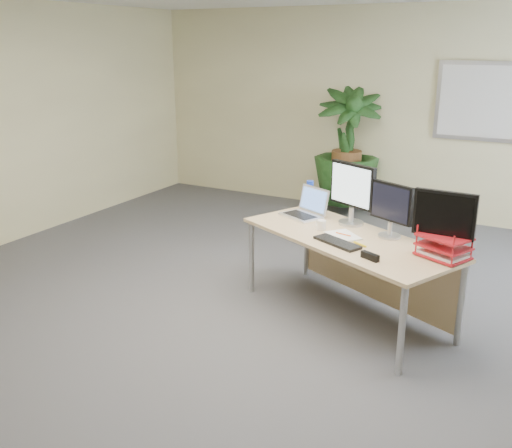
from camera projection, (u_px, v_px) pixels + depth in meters
The scene contains 17 objects.
floor at pixel (240, 337), 4.52m from camera, with size 8.00×8.00×0.00m, color #48484D.
back_wall at pixel (392, 113), 7.46m from camera, with size 7.00×0.04×2.70m, color #C4BB8B.
whiteboard at pixel (491, 102), 6.82m from camera, with size 1.30×0.04×0.95m.
desk at pixel (356, 251), 4.78m from camera, with size 2.01×1.49×0.71m.
floor_plant at pixel (346, 158), 7.61m from camera, with size 0.84×0.84×1.50m, color #133312.
monitor_left at pixel (352, 190), 4.91m from camera, with size 0.46×0.24×0.54m.
monitor_right at pixel (391, 207), 4.59m from camera, with size 0.38×0.20×0.45m.
monitor_dark at pixel (444, 220), 4.16m from camera, with size 0.45×0.20×0.50m.
laptop at pixel (306, 209), 5.22m from camera, with size 0.45×0.43×0.25m.
keyboard at pixel (337, 242), 4.51m from camera, with size 0.41×0.14×0.02m, color black.
coffee_mug at pixel (321, 225), 4.84m from camera, with size 0.11×0.07×0.08m.
spiral_notebook at pixel (343, 236), 4.68m from camera, with size 0.28×0.21×0.01m, color white.
orange_pen at pixel (343, 234), 4.68m from camera, with size 0.01×0.01×0.14m, color orange.
yellow_highlighter at pixel (360, 244), 4.48m from camera, with size 0.02×0.02×0.13m, color gold.
water_bottle at pixel (310, 196), 5.38m from camera, with size 0.07×0.07×0.28m.
letter_tray at pixel (443, 248), 4.20m from camera, with size 0.42×0.38×0.16m.
stapler at pixel (370, 256), 4.18m from camera, with size 0.15×0.04×0.05m, color black.
Camera 1 is at (2.04, -3.48, 2.24)m, focal length 40.00 mm.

